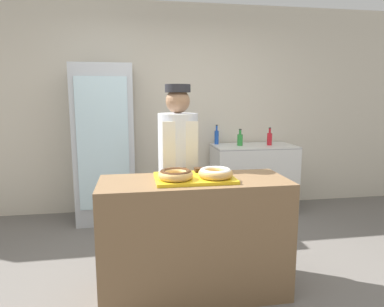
{
  "coord_description": "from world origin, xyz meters",
  "views": [
    {
      "loc": [
        -0.43,
        -2.43,
        1.5
      ],
      "look_at": [
        0.0,
        0.1,
        1.08
      ],
      "focal_mm": 32.0,
      "sensor_mm": 36.0,
      "label": 1
    }
  ],
  "objects": [
    {
      "name": "wall_back",
      "position": [
        0.0,
        2.13,
        1.35
      ],
      "size": [
        8.0,
        0.06,
        2.7
      ],
      "color": "beige",
      "rests_on": "ground_plane"
    },
    {
      "name": "brownie_back_left",
      "position": [
        -0.07,
        0.15,
        0.94
      ],
      "size": [
        0.07,
        0.07,
        0.03
      ],
      "color": "#382111",
      "rests_on": "serving_tray"
    },
    {
      "name": "serving_tray",
      "position": [
        0.0,
        0.0,
        0.91
      ],
      "size": [
        0.58,
        0.41,
        0.02
      ],
      "color": "yellow",
      "rests_on": "display_counter"
    },
    {
      "name": "donut_light_glaze",
      "position": [
        0.15,
        -0.06,
        0.96
      ],
      "size": [
        0.25,
        0.25,
        0.07
      ],
      "color": "tan",
      "rests_on": "serving_tray"
    },
    {
      "name": "bottle_green",
      "position": [
        0.91,
        1.77,
        0.97
      ],
      "size": [
        0.07,
        0.07,
        0.21
      ],
      "color": "#2D8C38",
      "rests_on": "chest_freezer"
    },
    {
      "name": "baker_person",
      "position": [
        -0.05,
        0.52,
        0.85
      ],
      "size": [
        0.35,
        0.35,
        1.61
      ],
      "color": "#4C4C51",
      "rests_on": "ground_plane"
    },
    {
      "name": "bottle_blue",
      "position": [
        0.65,
        1.97,
        0.99
      ],
      "size": [
        0.06,
        0.06,
        0.26
      ],
      "color": "#1E4CB2",
      "rests_on": "chest_freezer"
    },
    {
      "name": "brownie_back_right",
      "position": [
        0.07,
        0.15,
        0.94
      ],
      "size": [
        0.07,
        0.07,
        0.03
      ],
      "color": "#382111",
      "rests_on": "serving_tray"
    },
    {
      "name": "donut_chocolate_glaze",
      "position": [
        -0.15,
        -0.06,
        0.96
      ],
      "size": [
        0.25,
        0.25,
        0.07
      ],
      "color": "tan",
      "rests_on": "serving_tray"
    },
    {
      "name": "chest_freezer",
      "position": [
        1.11,
        1.78,
        0.45
      ],
      "size": [
        1.06,
        0.57,
        0.89
      ],
      "color": "silver",
      "rests_on": "ground_plane"
    },
    {
      "name": "display_counter",
      "position": [
        0.0,
        0.0,
        0.45
      ],
      "size": [
        1.4,
        0.56,
        0.9
      ],
      "color": "brown",
      "rests_on": "ground_plane"
    },
    {
      "name": "beverage_fridge",
      "position": [
        -0.78,
        1.78,
        0.94
      ],
      "size": [
        0.69,
        0.59,
        1.88
      ],
      "color": "#ADB2B7",
      "rests_on": "ground_plane"
    },
    {
      "name": "ground_plane",
      "position": [
        0.0,
        0.0,
        0.0
      ],
      "size": [
        14.0,
        14.0,
        0.0
      ],
      "primitive_type": "plane",
      "color": "#66605B"
    },
    {
      "name": "bottle_red",
      "position": [
        1.3,
        1.75,
        0.98
      ],
      "size": [
        0.06,
        0.06,
        0.23
      ],
      "color": "red",
      "rests_on": "chest_freezer"
    }
  ]
}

